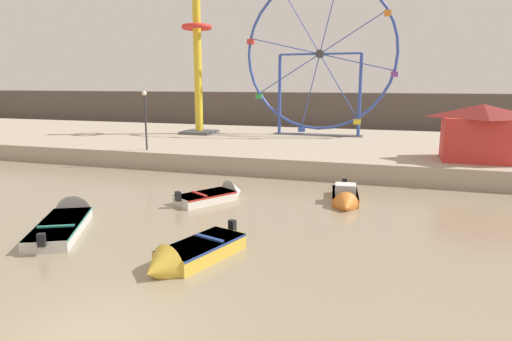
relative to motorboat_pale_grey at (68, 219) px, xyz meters
name	(u,v)px	position (x,y,z in m)	size (l,w,h in m)	color
ground_plane	(93,340)	(6.24, -6.61, -0.24)	(240.00, 240.00, 0.00)	gray
quay_promenade	(312,147)	(6.24, 20.86, 0.33)	(110.00, 19.24, 1.12)	tan
distant_town_skyline	(344,110)	(6.24, 42.48, 1.96)	(140.00, 3.00, 4.40)	#564C47
motorboat_pale_grey	(68,219)	(0.00, 0.00, 0.00)	(3.72, 5.44, 1.46)	silver
motorboat_mustard_yellow	(187,256)	(6.41, -2.15, 0.05)	(2.47, 4.11, 1.31)	gold
motorboat_white_red_stripe	(217,195)	(4.32, 5.40, 0.00)	(3.04, 3.74, 1.29)	silver
motorboat_orange_hull	(345,198)	(10.41, 6.58, 0.04)	(1.66, 3.95, 1.27)	orange
ferris_wheel_blue_frame	(320,56)	(6.05, 24.33, 7.59)	(12.86, 1.20, 13.34)	#334CA8
drop_tower_yellow_tower	(198,63)	(-4.43, 22.52, 7.11)	(2.80, 2.80, 12.47)	gold
carnival_booth_red_striped	(481,131)	(17.33, 14.52, 2.61)	(4.70, 3.61, 3.33)	red
promenade_lamp_near	(145,112)	(-3.67, 12.25, 3.49)	(0.32, 0.32, 3.99)	#2D2D33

